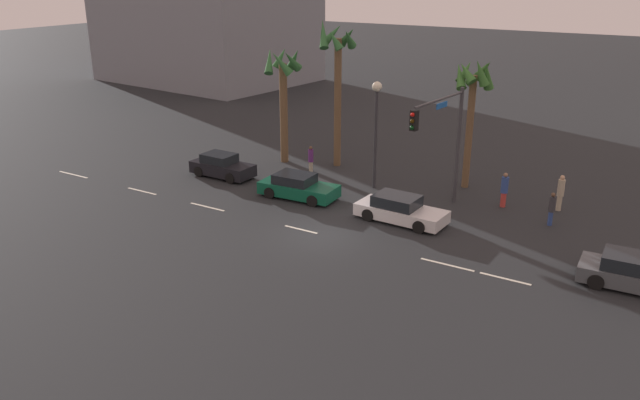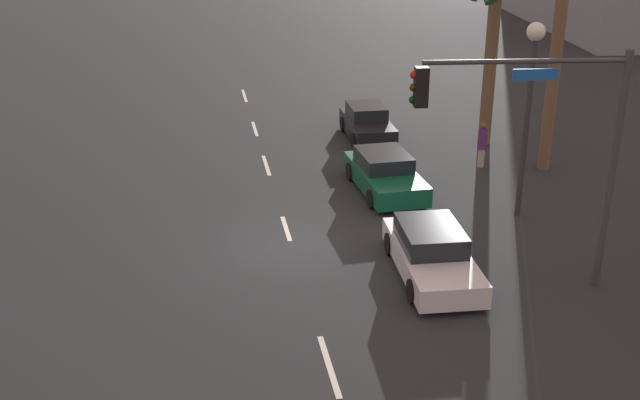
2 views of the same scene
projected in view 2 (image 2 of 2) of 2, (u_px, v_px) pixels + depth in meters
The scene contains 13 objects.
ground_plane at pixel (291, 245), 22.75m from camera, with size 220.00×220.00×0.00m, color #232628.
lane_stripe_0 at pixel (244, 96), 39.20m from camera, with size 2.55×0.14×0.01m, color silver.
lane_stripe_1 at pixel (255, 129), 33.79m from camera, with size 2.20×0.14×0.01m, color silver.
lane_stripe_2 at pixel (266, 165), 29.32m from camera, with size 2.32×0.14×0.01m, color silver.
lane_stripe_3 at pixel (286, 229), 23.86m from camera, with size 1.87×0.14×0.01m, color silver.
lane_stripe_4 at pixel (329, 366), 16.99m from camera, with size 2.42×0.14×0.01m, color silver.
car_0 at pixel (432, 253), 20.85m from camera, with size 4.63×2.08×1.34m.
car_1 at pixel (367, 124), 32.28m from camera, with size 4.00×1.81×1.41m.
car_3 at pixel (385, 174), 26.66m from camera, with size 4.45×2.15×1.34m.
traffic_signal at pixel (547, 132), 18.78m from camera, with size 0.77×5.30×6.27m.
streetlamp at pixel (531, 84), 23.24m from camera, with size 0.56×0.56×6.16m.
pedestrian_0 at pixel (482, 144), 28.84m from camera, with size 0.41×0.41×1.71m.
palm_tree_2 at pixel (494, 15), 29.91m from camera, with size 2.52×2.66×7.41m.
Camera 2 is at (20.44, -2.60, 9.77)m, focal length 43.25 mm.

